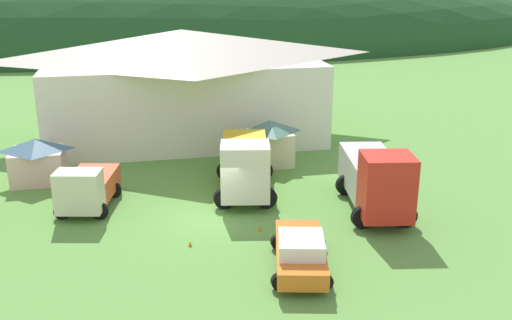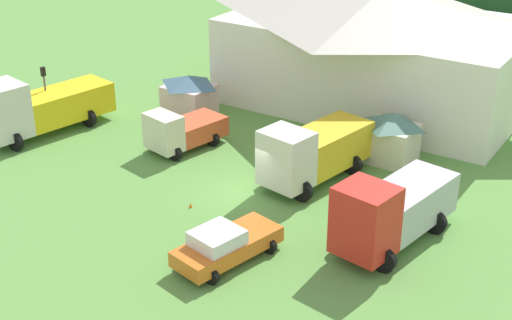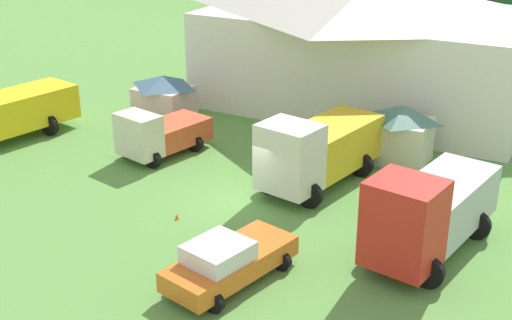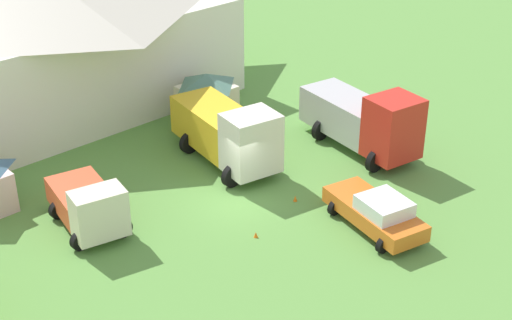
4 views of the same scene
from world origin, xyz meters
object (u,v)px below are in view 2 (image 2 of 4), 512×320
at_px(play_shed_pink, 189,94).
at_px(light_truck_cream, 181,130).
at_px(flatbed_truck_yellow, 36,107).
at_px(traffic_light_west, 45,90).
at_px(play_shed_cream, 391,136).
at_px(service_pickup_orange, 225,245).
at_px(crane_truck_red, 391,210).
at_px(depot_building, 379,45).
at_px(traffic_cone_mid_row, 258,218).
at_px(heavy_rig_striped, 312,151).
at_px(traffic_cone_near_pickup, 191,207).

xyz_separation_m(play_shed_pink, light_truck_cream, (2.97, -4.60, -0.16)).
relative_size(flatbed_truck_yellow, traffic_light_west, 2.24).
distance_m(flatbed_truck_yellow, traffic_light_west, 1.38).
xyz_separation_m(play_shed_cream, traffic_light_west, (-19.37, -6.74, 0.91)).
distance_m(light_truck_cream, service_pickup_orange, 12.04).
bearing_deg(crane_truck_red, traffic_light_west, -84.29).
xyz_separation_m(depot_building, play_shed_pink, (-9.01, -8.39, -2.55)).
bearing_deg(traffic_cone_mid_row, play_shed_pink, 140.69).
xyz_separation_m(depot_building, heavy_rig_striped, (2.11, -12.51, -2.16)).
distance_m(play_shed_pink, heavy_rig_striped, 11.87).
distance_m(flatbed_truck_yellow, heavy_rig_striped, 16.93).
bearing_deg(traffic_cone_mid_row, traffic_cone_near_pickup, -164.41).
xyz_separation_m(play_shed_cream, play_shed_pink, (-13.51, -0.37, -0.13)).
height_order(flatbed_truck_yellow, crane_truck_red, flatbed_truck_yellow).
xyz_separation_m(traffic_light_west, traffic_cone_mid_row, (16.76, -2.56, -2.35)).
bearing_deg(play_shed_cream, crane_truck_red, -66.71).
bearing_deg(crane_truck_red, depot_building, -144.38).
distance_m(crane_truck_red, traffic_cone_near_pickup, 9.80).
distance_m(traffic_light_west, traffic_cone_mid_row, 17.12).
relative_size(crane_truck_red, service_pickup_orange, 1.39).
xyz_separation_m(flatbed_truck_yellow, light_truck_cream, (8.43, 2.95, -0.61)).
relative_size(depot_building, traffic_cone_mid_row, 35.50).
height_order(light_truck_cream, heavy_rig_striped, heavy_rig_striped).
height_order(depot_building, traffic_light_west, depot_building).
xyz_separation_m(heavy_rig_striped, traffic_cone_near_pickup, (-3.52, -5.72, -1.70)).
bearing_deg(heavy_rig_striped, flatbed_truck_yellow, -68.24).
bearing_deg(traffic_light_west, crane_truck_red, -3.57).
xyz_separation_m(depot_building, light_truck_cream, (-6.04, -12.99, -2.70)).
xyz_separation_m(play_shed_cream, traffic_cone_mid_row, (-2.61, -9.30, -1.44)).
bearing_deg(play_shed_pink, traffic_light_west, -132.62).
height_order(crane_truck_red, traffic_cone_near_pickup, crane_truck_red).
relative_size(depot_building, heavy_rig_striped, 2.80).
bearing_deg(traffic_cone_mid_row, heavy_rig_striped, 87.32).
bearing_deg(depot_building, crane_truck_red, -63.66).
xyz_separation_m(play_shed_pink, traffic_cone_mid_row, (10.90, -8.92, -1.31)).
height_order(flatbed_truck_yellow, light_truck_cream, flatbed_truck_yellow).
bearing_deg(light_truck_cream, play_shed_cream, 127.29).
bearing_deg(service_pickup_orange, crane_truck_red, 146.45).
xyz_separation_m(depot_building, traffic_light_west, (-14.87, -14.75, -1.50)).
relative_size(play_shed_cream, traffic_cone_mid_row, 5.09).
distance_m(play_shed_pink, service_pickup_orange, 17.40).
bearing_deg(traffic_light_west, play_shed_cream, 19.19).
relative_size(traffic_light_west, traffic_cone_mid_row, 6.79).
height_order(play_shed_pink, flatbed_truck_yellow, flatbed_truck_yellow).
bearing_deg(traffic_light_west, heavy_rig_striped, 7.53).
height_order(flatbed_truck_yellow, traffic_light_west, traffic_light_west).
bearing_deg(play_shed_cream, depot_building, 119.28).
relative_size(service_pickup_orange, traffic_light_west, 1.37).
bearing_deg(traffic_light_west, service_pickup_orange, -20.12).
distance_m(play_shed_cream, heavy_rig_striped, 5.09).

